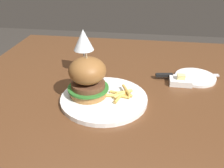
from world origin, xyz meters
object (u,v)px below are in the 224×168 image
object	(u,v)px
burger_sandwich	(88,77)
butter_dish	(180,81)
table_knife	(181,75)
wine_glass	(83,42)
bread_plate	(195,77)
main_plate	(104,99)

from	to	relation	value
burger_sandwich	butter_dish	bearing A→B (deg)	25.76
table_knife	butter_dish	xyz separation A→B (m)	(-0.01, -0.04, -0.00)
wine_glass	bread_plate	world-z (taller)	wine_glass
burger_sandwich	bread_plate	world-z (taller)	burger_sandwich
bread_plate	table_knife	world-z (taller)	table_knife
bread_plate	butter_dish	size ratio (longest dim) A/B	1.94
wine_glass	table_knife	xyz separation A→B (m)	(0.35, 0.00, -0.11)
burger_sandwich	table_knife	xyz separation A→B (m)	(0.29, 0.18, -0.06)
wine_glass	butter_dish	size ratio (longest dim) A/B	2.25
butter_dish	bread_plate	bearing A→B (deg)	41.51
main_plate	bread_plate	distance (m)	0.35
wine_glass	bread_plate	xyz separation A→B (m)	(0.40, 0.01, -0.12)
burger_sandwich	wine_glass	size ratio (longest dim) A/B	0.81
bread_plate	table_knife	bearing A→B (deg)	-170.56
main_plate	wine_glass	bearing A→B (deg)	119.53
table_knife	burger_sandwich	bearing A→B (deg)	-148.44
main_plate	wine_glass	distance (m)	0.24
main_plate	table_knife	bearing A→B (deg)	37.05
burger_sandwich	butter_dish	distance (m)	0.33
main_plate	bread_plate	bearing A→B (deg)	33.21
bread_plate	wine_glass	bearing A→B (deg)	-178.73
burger_sandwich	bread_plate	xyz separation A→B (m)	(0.34, 0.19, -0.07)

